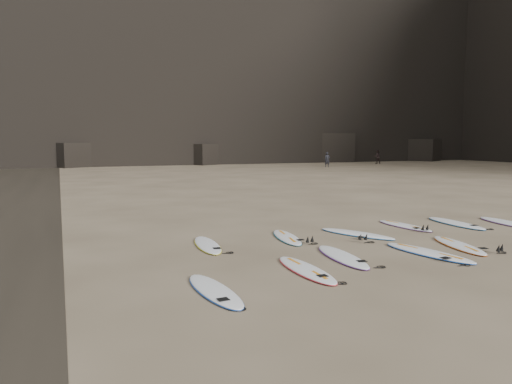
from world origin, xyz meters
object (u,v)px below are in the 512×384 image
(surfboard_3, at_px, (428,252))
(surfboard_7, at_px, (357,233))
(surfboard_2, at_px, (342,256))
(surfboard_4, at_px, (459,245))
(surfboard_9, at_px, (456,223))
(surfboard_1, at_px, (306,269))
(person_b, at_px, (377,157))
(surfboard_8, at_px, (404,225))
(surfboard_10, at_px, (508,223))
(surfboard_5, at_px, (207,245))
(person_a, at_px, (327,160))
(surfboard_6, at_px, (287,237))
(surfboard_0, at_px, (215,290))

(surfboard_3, xyz_separation_m, surfboard_7, (-0.26, 2.80, -0.00))
(surfboard_2, height_order, surfboard_7, same)
(surfboard_4, height_order, surfboard_7, surfboard_7)
(surfboard_2, xyz_separation_m, surfboard_9, (6.07, 2.74, 0.00))
(surfboard_1, bearing_deg, person_b, 54.03)
(surfboard_4, xyz_separation_m, surfboard_7, (-1.62, 2.40, 0.00))
(surfboard_4, bearing_deg, surfboard_9, 62.16)
(surfboard_8, height_order, surfboard_10, surfboard_10)
(surfboard_4, height_order, surfboard_5, surfboard_4)
(person_a, bearing_deg, surfboard_8, -103.48)
(surfboard_2, distance_m, surfboard_6, 2.66)
(person_a, bearing_deg, surfboard_1, -108.19)
(surfboard_7, relative_size, surfboard_8, 1.06)
(person_a, bearing_deg, surfboard_6, -109.31)
(surfboard_1, relative_size, surfboard_9, 0.93)
(surfboard_10, bearing_deg, surfboard_9, 166.88)
(surfboard_2, bearing_deg, surfboard_5, 143.33)
(surfboard_3, xyz_separation_m, surfboard_8, (1.97, 3.43, -0.01))
(surfboard_2, relative_size, person_a, 1.65)
(surfboard_1, relative_size, surfboard_4, 1.02)
(surfboard_3, relative_size, person_b, 1.65)
(surfboard_0, distance_m, surfboard_8, 9.01)
(surfboard_6, bearing_deg, person_a, 68.95)
(surfboard_7, height_order, surfboard_8, surfboard_7)
(surfboard_2, height_order, surfboard_3, surfboard_3)
(surfboard_8, distance_m, surfboard_9, 1.91)
(surfboard_5, bearing_deg, person_b, 54.93)
(surfboard_2, height_order, surfboard_9, surfboard_9)
(surfboard_5, height_order, surfboard_7, surfboard_7)
(surfboard_1, height_order, surfboard_4, surfboard_1)
(surfboard_3, relative_size, surfboard_4, 1.09)
(person_a, bearing_deg, surfboard_5, -112.22)
(surfboard_7, relative_size, surfboard_9, 0.94)
(surfboard_9, xyz_separation_m, surfboard_10, (1.68, -0.63, -0.00))
(surfboard_8, bearing_deg, surfboard_0, -154.32)
(surfboard_10, distance_m, person_a, 34.70)
(surfboard_0, distance_m, surfboard_1, 2.39)
(surfboard_7, height_order, surfboard_10, surfboard_10)
(surfboard_6, relative_size, surfboard_9, 0.87)
(surfboard_9, bearing_deg, surfboard_10, -17.06)
(person_b, bearing_deg, surfboard_0, 64.23)
(surfboard_0, bearing_deg, surfboard_6, 46.42)
(surfboard_0, height_order, surfboard_4, surfboard_4)
(surfboard_5, bearing_deg, surfboard_0, -98.76)
(surfboard_3, bearing_deg, surfboard_4, 7.02)
(surfboard_0, distance_m, surfboard_2, 3.93)
(surfboard_6, distance_m, surfboard_7, 2.19)
(surfboard_4, xyz_separation_m, surfboard_9, (2.51, 2.77, 0.00))
(surfboard_2, xyz_separation_m, surfboard_6, (-0.22, 2.65, -0.00))
(surfboard_8, bearing_deg, surfboard_10, -17.88)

